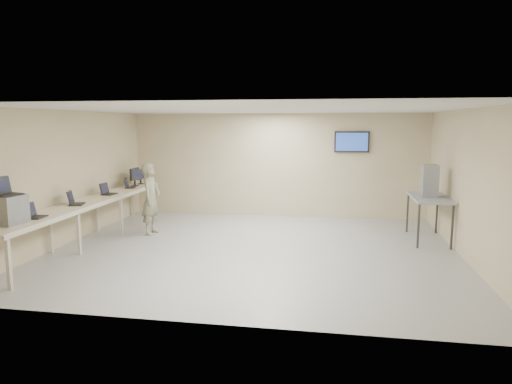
% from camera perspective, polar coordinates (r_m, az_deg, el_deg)
% --- Properties ---
extents(room, '(8.01, 7.01, 2.81)m').
position_cam_1_polar(room, '(9.06, 0.06, 1.49)').
color(room, '#B8B8B8').
rests_on(room, ground).
extents(workbench, '(0.76, 6.00, 0.90)m').
position_cam_1_polar(workbench, '(10.32, -20.24, -1.45)').
color(workbench, beige).
rests_on(workbench, ground).
extents(equipment_box, '(0.46, 0.51, 0.47)m').
position_cam_1_polar(equipment_box, '(8.43, -28.45, -1.97)').
color(equipment_box, gray).
rests_on(equipment_box, workbench).
extents(laptop_on_box, '(0.42, 0.45, 0.30)m').
position_cam_1_polar(laptop_on_box, '(8.42, -28.92, 0.15)').
color(laptop_on_box, black).
rests_on(laptop_on_box, equipment_box).
extents(laptop_0, '(0.31, 0.36, 0.26)m').
position_cam_1_polar(laptop_0, '(8.83, -26.01, -2.47)').
color(laptop_0, black).
rests_on(laptop_0, workbench).
extents(laptop_1, '(0.39, 0.42, 0.28)m').
position_cam_1_polar(laptop_1, '(9.92, -21.79, -1.06)').
color(laptop_1, black).
rests_on(laptop_1, workbench).
extents(laptop_2, '(0.30, 0.36, 0.27)m').
position_cam_1_polar(laptop_2, '(11.08, -18.10, 0.06)').
color(laptop_2, black).
rests_on(laptop_2, workbench).
extents(laptop_3, '(0.33, 0.36, 0.25)m').
position_cam_1_polar(laptop_3, '(12.06, -15.61, 0.81)').
color(laptop_3, black).
rests_on(laptop_3, workbench).
extents(monitor_near, '(0.21, 0.48, 0.47)m').
position_cam_1_polar(monitor_near, '(12.37, -14.93, 2.05)').
color(monitor_near, black).
rests_on(monitor_near, workbench).
extents(monitor_far, '(0.18, 0.41, 0.40)m').
position_cam_1_polar(monitor_far, '(12.72, -14.23, 2.06)').
color(monitor_far, black).
rests_on(monitor_far, workbench).
extents(soldier, '(0.40, 0.60, 1.65)m').
position_cam_1_polar(soldier, '(10.70, -13.00, -0.81)').
color(soldier, '#687257').
rests_on(soldier, ground).
extents(side_table, '(0.75, 1.61, 0.97)m').
position_cam_1_polar(side_table, '(10.53, 20.85, -0.92)').
color(side_table, gray).
rests_on(side_table, ground).
extents(storage_bins, '(0.33, 0.37, 0.69)m').
position_cam_1_polar(storage_bins, '(10.47, 20.86, 1.34)').
color(storage_bins, '#91959D').
rests_on(storage_bins, side_table).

